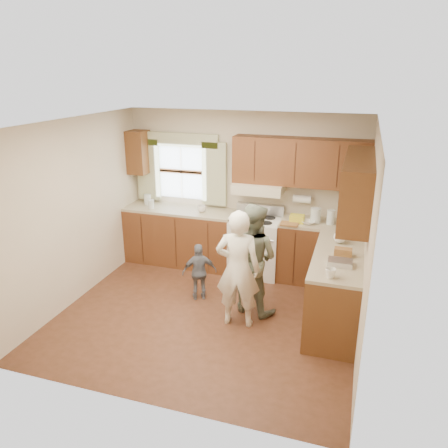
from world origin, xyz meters
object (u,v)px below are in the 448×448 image
(woman_right, at_px, (252,258))
(child, at_px, (199,272))
(stove, at_px, (256,245))
(woman_left, at_px, (238,269))

(woman_right, relative_size, child, 1.81)
(woman_right, xyz_separation_m, child, (-0.76, 0.06, -0.33))
(woman_right, bearing_deg, child, 12.06)
(stove, distance_m, child, 1.20)
(stove, xyz_separation_m, woman_right, (0.21, -1.12, 0.28))
(woman_left, bearing_deg, child, -40.13)
(stove, height_order, woman_right, woman_right)
(woman_right, distance_m, child, 0.83)
(stove, height_order, child, stove)
(woman_left, xyz_separation_m, woman_right, (0.08, 0.40, -0.01))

